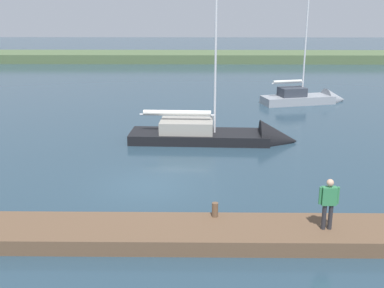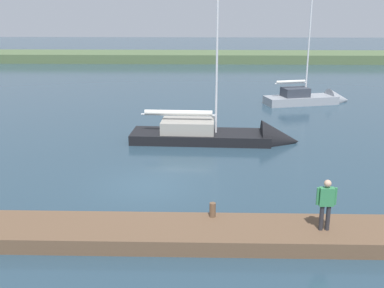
% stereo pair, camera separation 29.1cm
% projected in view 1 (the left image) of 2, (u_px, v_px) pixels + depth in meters
% --- Properties ---
extents(ground_plane, '(200.00, 200.00, 0.00)m').
position_uv_depth(ground_plane, '(150.00, 186.00, 20.07)').
color(ground_plane, '#263D4C').
extents(far_shoreline, '(180.00, 8.00, 2.40)m').
position_uv_depth(far_shoreline, '(183.00, 61.00, 65.84)').
color(far_shoreline, '#4C603D').
rests_on(far_shoreline, ground_plane).
extents(dock_pier, '(26.82, 2.18, 0.51)m').
position_uv_depth(dock_pier, '(135.00, 233.00, 15.36)').
color(dock_pier, brown).
rests_on(dock_pier, ground_plane).
extents(mooring_post_near, '(0.22, 0.22, 0.51)m').
position_uv_depth(mooring_post_near, '(215.00, 210.00, 15.91)').
color(mooring_post_near, brown).
rests_on(mooring_post_near, dock_pier).
extents(sailboat_outer_mooring, '(9.64, 2.75, 10.75)m').
position_uv_depth(sailboat_outer_mooring, '(225.00, 138.00, 26.54)').
color(sailboat_outer_mooring, black).
rests_on(sailboat_outer_mooring, ground_plane).
extents(sailboat_inner_slip, '(7.31, 3.65, 8.99)m').
position_uv_depth(sailboat_inner_slip, '(310.00, 100.00, 37.17)').
color(sailboat_inner_slip, gray).
rests_on(sailboat_inner_slip, ground_plane).
extents(person_on_dock, '(0.66, 0.23, 1.73)m').
position_uv_depth(person_on_dock, '(329.00, 201.00, 14.80)').
color(person_on_dock, '#28282D').
rests_on(person_on_dock, dock_pier).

